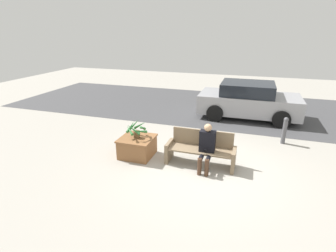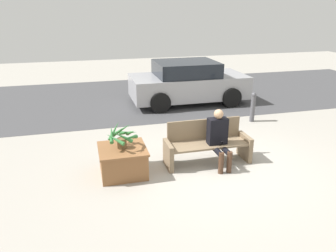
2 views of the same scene
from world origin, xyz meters
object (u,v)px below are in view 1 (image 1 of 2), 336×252
Objects in this scene: person_seated at (207,145)px; parked_car at (248,100)px; bench at (201,149)px; potted_plant at (137,129)px; planter_box at (137,146)px; bollard_post at (285,130)px.

parked_car is (0.83, 4.63, 0.06)m from person_seated.
potted_plant is at bearing -177.09° from bench.
parked_car is (1.00, 4.42, 0.29)m from bench.
person_seated is 1.98m from planter_box.
planter_box is (-1.94, 0.11, -0.34)m from person_seated.
bench is at bearing 3.00° from planter_box.
bench is 1.77m from planter_box.
bollard_post is at bearing 43.69° from bench.
potted_plant is 0.75× the size of bollard_post.
bench is 1.52× the size of person_seated.
bollard_post is (2.18, 2.09, 0.04)m from bench.
potted_plant is at bearing -121.51° from parked_car.
person_seated is 1.38× the size of bollard_post.
potted_plant reaches higher than planter_box.
planter_box is 1.43× the size of potted_plant.
potted_plant reaches higher than bollard_post.
bollard_post is (1.18, -2.34, -0.25)m from parked_car.
bollard_post is (3.95, 2.18, -0.34)m from potted_plant.
planter_box is at bearing -151.37° from potted_plant.
person_seated is at bearing -3.30° from potted_plant.
person_seated is 0.31× the size of parked_car.
bollard_post is at bearing -63.27° from parked_car.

